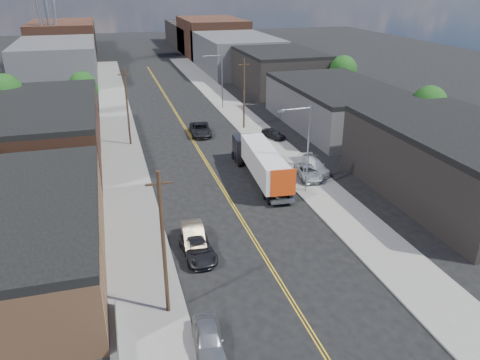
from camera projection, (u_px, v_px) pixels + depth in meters
ground at (175, 112)px, 76.82m from camera, size 260.00×260.00×0.00m
centerline at (192, 140)px, 63.57m from camera, size 0.32×120.00×0.01m
sidewalk_left at (121, 145)px, 61.13m from camera, size 5.00×140.00×0.15m
sidewalk_right at (259, 133)px, 65.96m from camera, size 5.00×140.00×0.15m
warehouse_tan at (16, 237)px, 34.06m from camera, size 12.00×22.00×5.60m
warehouse_brown at (47, 129)px, 56.81m from camera, size 12.00×26.00×6.60m
industrial_right_a at (460, 163)px, 45.69m from camera, size 14.00×22.00×7.10m
industrial_right_b at (337, 105)px, 68.85m from camera, size 14.00×24.00×6.10m
industrial_right_c at (277, 70)px, 91.51m from camera, size 14.00×22.00×7.60m
skyline_left_a at (57, 60)px, 101.06m from camera, size 16.00×30.00×8.00m
skyline_right_a at (235, 53)px, 111.22m from camera, size 16.00×30.00×8.00m
skyline_left_b at (63, 42)px, 122.73m from camera, size 16.00×26.00×10.00m
skyline_right_b at (212, 37)px, 132.90m from camera, size 16.00×26.00×10.00m
skyline_left_c at (68, 39)px, 140.98m from camera, size 16.00×40.00×7.00m
skyline_right_c at (198, 35)px, 151.15m from camera, size 16.00×40.00×7.00m
streetlight_near at (305, 143)px, 45.75m from camera, size 3.39×0.25×9.00m
streetlight_far at (220, 77)px, 76.65m from camera, size 3.39×0.25×9.00m
utility_pole_left_near at (164, 244)px, 28.56m from camera, size 1.60×0.26×10.00m
utility_pole_left_far at (127, 107)px, 59.46m from camera, size 1.60×0.26×10.00m
utility_pole_right at (244, 94)px, 66.28m from camera, size 1.60×0.26×10.00m
tree_left_mid at (5, 95)px, 64.15m from camera, size 5.10×5.04×8.37m
tree_left_far at (83, 87)px, 73.24m from camera, size 4.35×4.20×6.97m
tree_right_near at (429, 105)px, 61.35m from camera, size 4.60×4.48×7.44m
tree_right_far at (343, 71)px, 82.42m from camera, size 4.85×4.76×7.91m
semi_truck at (259, 160)px, 50.32m from camera, size 3.31×14.73×3.81m
car_left_a at (208, 339)px, 27.30m from camera, size 2.07×4.41×1.46m
car_left_b at (194, 236)px, 38.03m from camera, size 2.08×4.99×1.60m
car_left_c at (198, 249)px, 36.43m from camera, size 2.45×5.00×1.37m
car_right_lot_a at (309, 172)px, 50.68m from camera, size 2.80×5.04×1.33m
car_right_lot_b at (314, 166)px, 52.20m from camera, size 2.12×5.13×1.48m
car_right_lot_c at (273, 134)px, 63.41m from camera, size 2.86×4.13×1.31m
car_ahead_truck at (200, 129)px, 65.15m from camera, size 3.23×6.06×1.62m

